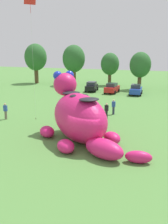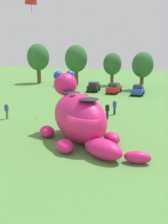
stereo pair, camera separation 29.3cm
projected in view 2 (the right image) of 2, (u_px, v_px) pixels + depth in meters
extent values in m
plane|color=#568E42|center=(86.00, 148.00, 17.89)|extent=(160.00, 160.00, 0.00)
ellipsoid|color=#E01E6B|center=(79.00, 117.00, 19.15)|extent=(7.21, 6.88, 3.75)
ellipsoid|color=#E01E6B|center=(65.00, 84.00, 21.08)|extent=(2.94, 2.92, 1.98)
sphere|color=#1E33CC|center=(58.00, 76.00, 20.94)|extent=(0.79, 0.79, 0.79)
sphere|color=#1E33CC|center=(70.00, 75.00, 21.39)|extent=(0.79, 0.79, 0.79)
ellipsoid|color=black|center=(71.00, 93.00, 20.05)|extent=(1.89, 1.92, 0.25)
ellipsoid|color=black|center=(79.00, 96.00, 18.73)|extent=(1.89, 1.92, 0.25)
ellipsoid|color=black|center=(89.00, 99.00, 17.28)|extent=(1.89, 1.92, 0.25)
ellipsoid|color=#E01E6B|center=(47.00, 131.00, 20.22)|extent=(1.96, 1.92, 0.92)
ellipsoid|color=#E01E6B|center=(92.00, 125.00, 21.96)|extent=(1.96, 1.92, 0.92)
ellipsoid|color=#E01E6B|center=(65.00, 146.00, 17.08)|extent=(1.96, 1.92, 0.92)
ellipsoid|color=#E01E6B|center=(112.00, 138.00, 18.68)|extent=(1.96, 1.92, 0.92)
ellipsoid|color=#E01E6B|center=(103.00, 149.00, 16.08)|extent=(3.33, 2.47, 1.31)
ellipsoid|color=#E01E6B|center=(137.00, 157.00, 15.39)|extent=(1.83, 1.10, 0.80)
cube|color=black|center=(94.00, 87.00, 43.73)|extent=(2.41, 4.34, 0.80)
cube|color=#2D333D|center=(94.00, 83.00, 43.42)|extent=(1.83, 2.21, 0.60)
cylinder|color=black|center=(90.00, 88.00, 45.21)|extent=(0.35, 0.67, 0.64)
cylinder|color=black|center=(100.00, 89.00, 44.84)|extent=(0.35, 0.67, 0.64)
cylinder|color=black|center=(88.00, 90.00, 42.81)|extent=(0.35, 0.67, 0.64)
cylinder|color=black|center=(97.00, 91.00, 42.43)|extent=(0.35, 0.67, 0.64)
cube|color=red|center=(114.00, 89.00, 41.72)|extent=(1.71, 4.10, 0.80)
cube|color=#2D333D|center=(114.00, 85.00, 41.42)|extent=(1.50, 1.97, 0.60)
cylinder|color=black|center=(111.00, 90.00, 43.27)|extent=(0.24, 0.64, 0.64)
cylinder|color=black|center=(121.00, 90.00, 42.62)|extent=(0.24, 0.64, 0.64)
cylinder|color=black|center=(107.00, 92.00, 41.01)|extent=(0.24, 0.64, 0.64)
cylinder|color=black|center=(117.00, 93.00, 40.35)|extent=(0.24, 0.64, 0.64)
cube|color=#2347B7|center=(138.00, 90.00, 40.00)|extent=(2.10, 4.25, 0.80)
cube|color=#2D333D|center=(138.00, 86.00, 39.70)|extent=(1.68, 2.11, 0.60)
cylinder|color=black|center=(134.00, 92.00, 41.53)|extent=(0.30, 0.66, 0.64)
cylinder|color=black|center=(144.00, 92.00, 41.02)|extent=(0.30, 0.66, 0.64)
cylinder|color=black|center=(132.00, 94.00, 39.18)|extent=(0.30, 0.66, 0.64)
cylinder|color=black|center=(143.00, 94.00, 38.67)|extent=(0.30, 0.66, 0.64)
cylinder|color=brown|center=(39.00, 76.00, 55.16)|extent=(0.87, 0.87, 3.06)
ellipsoid|color=#2D662D|center=(38.00, 57.00, 54.15)|extent=(4.89, 4.89, 5.87)
cylinder|color=brown|center=(76.00, 78.00, 51.90)|extent=(0.84, 0.84, 2.93)
ellipsoid|color=#2D662D|center=(76.00, 59.00, 50.93)|extent=(4.69, 4.69, 5.63)
cylinder|color=brown|center=(112.00, 80.00, 51.25)|extent=(0.68, 0.68, 2.37)
ellipsoid|color=#2D662D|center=(112.00, 64.00, 50.46)|extent=(3.79, 3.79, 4.55)
cylinder|color=brown|center=(142.00, 83.00, 45.48)|extent=(0.69, 0.69, 2.43)
ellipsoid|color=#2D662D|center=(143.00, 65.00, 44.68)|extent=(3.89, 3.89, 4.67)
cylinder|color=#2D334C|center=(114.00, 111.00, 27.45)|extent=(0.26, 0.26, 0.88)
cube|color=#2D4CA5|center=(115.00, 104.00, 27.27)|extent=(0.38, 0.22, 0.60)
sphere|color=beige|center=(115.00, 101.00, 27.17)|extent=(0.22, 0.22, 0.22)
cylinder|color=black|center=(107.00, 115.00, 25.60)|extent=(0.26, 0.26, 0.88)
cube|color=black|center=(107.00, 108.00, 25.42)|extent=(0.38, 0.22, 0.60)
sphere|color=beige|center=(107.00, 104.00, 25.32)|extent=(0.22, 0.22, 0.22)
cylinder|color=#726656|center=(7.00, 115.00, 25.64)|extent=(0.26, 0.26, 0.88)
cube|color=#2D4CA5|center=(6.00, 108.00, 25.47)|extent=(0.38, 0.22, 0.60)
sphere|color=tan|center=(6.00, 104.00, 25.36)|extent=(0.22, 0.22, 0.22)
cylinder|color=#2D334C|center=(75.00, 113.00, 26.53)|extent=(0.26, 0.26, 0.88)
cube|color=red|center=(75.00, 106.00, 26.35)|extent=(0.38, 0.22, 0.60)
sphere|color=tan|center=(75.00, 102.00, 26.25)|extent=(0.22, 0.22, 0.22)
cylinder|color=brown|center=(37.00, 118.00, 25.67)|extent=(0.06, 0.06, 0.15)
cylinder|color=silver|center=(34.00, 60.00, 24.23)|extent=(0.01, 0.01, 11.81)
cylinder|color=red|center=(31.00, 6.00, 23.04)|extent=(0.03, 0.03, 1.20)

